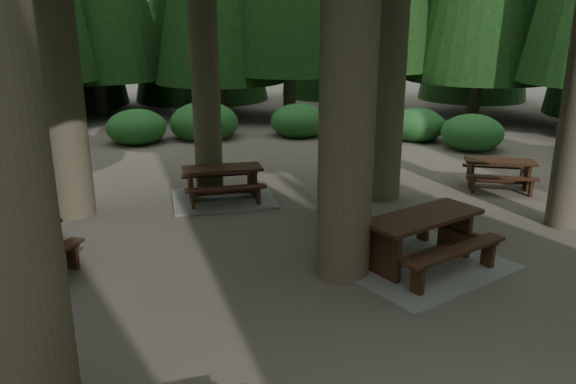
{
  "coord_description": "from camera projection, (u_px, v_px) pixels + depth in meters",
  "views": [
    {
      "loc": [
        -0.8,
        -7.87,
        3.91
      ],
      "look_at": [
        0.01,
        1.14,
        1.1
      ],
      "focal_mm": 35.0,
      "sensor_mm": 36.0,
      "label": 1
    }
  ],
  "objects": [
    {
      "name": "ground",
      "position": [
        294.0,
        281.0,
        8.71
      ],
      "size": [
        80.0,
        80.0,
        0.0
      ],
      "primitive_type": "plane",
      "color": "#585047",
      "rests_on": "ground"
    },
    {
      "name": "picnic_table_a",
      "position": [
        421.0,
        248.0,
        9.15
      ],
      "size": [
        3.38,
        3.21,
        0.9
      ],
      "rotation": [
        0.0,
        0.0,
        0.52
      ],
      "color": "gray",
      "rests_on": "ground"
    },
    {
      "name": "picnic_table_b",
      "position": [
        6.0,
        252.0,
        8.48
      ],
      "size": [
        2.01,
        2.22,
        0.79
      ],
      "rotation": [
        0.0,
        0.0,
        1.21
      ],
      "color": "black",
      "rests_on": "ground"
    },
    {
      "name": "picnic_table_c",
      "position": [
        223.0,
        189.0,
        12.54
      ],
      "size": [
        2.47,
        2.14,
        0.76
      ],
      "rotation": [
        0.0,
        0.0,
        0.14
      ],
      "color": "gray",
      "rests_on": "ground"
    },
    {
      "name": "picnic_table_d",
      "position": [
        499.0,
        170.0,
        13.36
      ],
      "size": [
        1.89,
        1.68,
        0.69
      ],
      "rotation": [
        0.0,
        0.0,
        -0.29
      ],
      "color": "black",
      "rests_on": "ground"
    },
    {
      "name": "shrub_ring",
      "position": [
        331.0,
        238.0,
        9.37
      ],
      "size": [
        23.86,
        24.64,
        1.49
      ],
      "color": "#1F5C28",
      "rests_on": "ground"
    }
  ]
}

